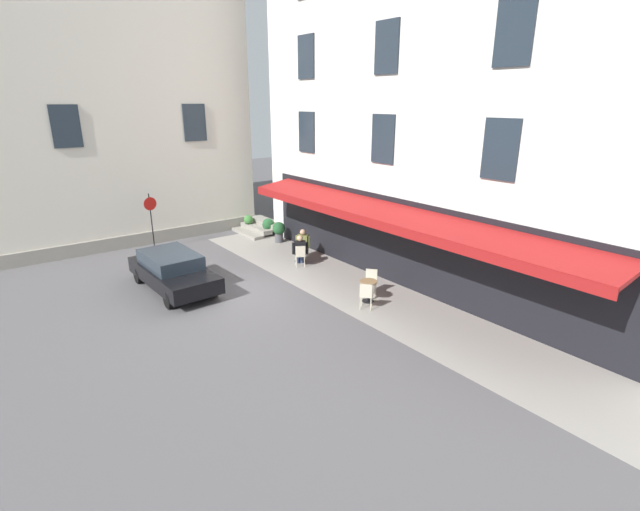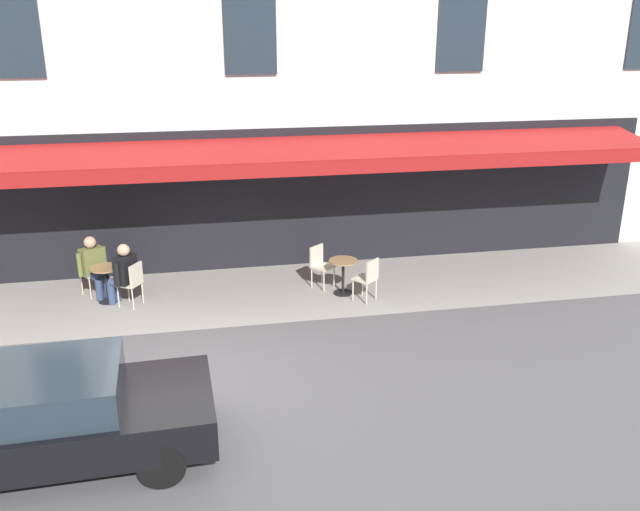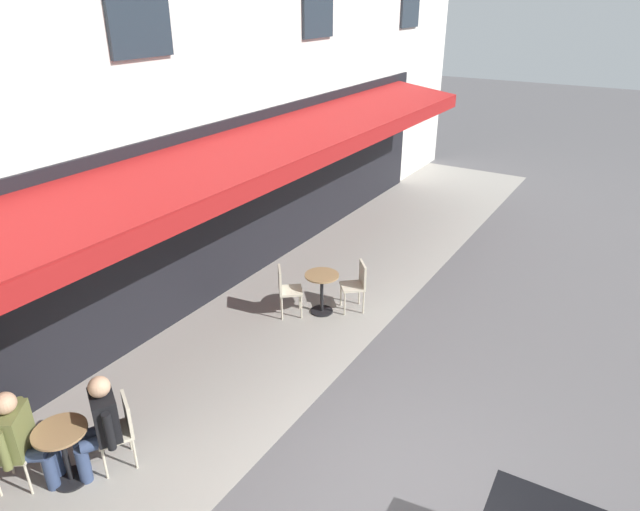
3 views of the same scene
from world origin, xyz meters
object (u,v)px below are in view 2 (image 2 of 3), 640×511
Objects in this scene: seated_companion_in_black at (123,272)px; parked_car_black at (37,415)px; cafe_chair_cream_kerbside at (132,280)px; cafe_table_mid_terrace at (343,272)px; cafe_chair_cream_near_door at (368,276)px; cafe_chair_cream_by_window at (320,263)px; cafe_chair_cream_corner_left at (90,269)px; cafe_table_near_entrance at (106,279)px; seated_patron_in_olive at (94,265)px.

seated_companion_in_black is 0.30× the size of parked_car_black.
cafe_chair_cream_kerbside reaches higher than cafe_table_mid_terrace.
seated_companion_in_black reaches higher than cafe_chair_cream_near_door.
cafe_table_mid_terrace is 7.02m from parked_car_black.
cafe_chair_cream_kerbside is 3.88m from cafe_chair_cream_by_window.
cafe_chair_cream_kerbside is 4.27m from cafe_table_mid_terrace.
cafe_chair_cream_kerbside is 1.00× the size of cafe_chair_cream_corner_left.
cafe_chair_cream_by_window is at bearing -50.17° from cafe_chair_cream_near_door.
seated_patron_in_olive is at bearing -53.38° from cafe_table_near_entrance.
cafe_chair_cream_kerbside is 5.07m from parked_car_black.
cafe_chair_cream_near_door is at bearing 129.83° from cafe_chair_cream_by_window.
cafe_chair_cream_corner_left is at bearing -6.13° from cafe_chair_cream_by_window.
cafe_chair_cream_near_door is 0.21× the size of parked_car_black.
cafe_chair_cream_kerbside is at bearing 137.93° from cafe_chair_cream_corner_left.
cafe_table_near_entrance is 0.63m from cafe_chair_cream_kerbside.
seated_companion_in_black is (-0.74, 0.72, 0.15)m from cafe_chair_cream_corner_left.
cafe_chair_cream_corner_left is 1.04m from seated_companion_in_black.
cafe_table_mid_terrace is 5.13m from seated_patron_in_olive.
cafe_chair_cream_kerbside is 0.26m from seated_companion_in_black.
parked_car_black is (5.09, 4.83, 0.22)m from cafe_table_mid_terrace.
cafe_table_near_entrance is 0.58× the size of seated_companion_in_black.
cafe_table_mid_terrace is 4.46m from seated_companion_in_black.
parked_car_black is at bearing 87.00° from cafe_table_near_entrance.
seated_companion_in_black reaches higher than cafe_table_near_entrance.
cafe_chair_cream_by_window is (-4.41, 0.01, 0.06)m from cafe_table_near_entrance.
cafe_chair_cream_kerbside is 0.21× the size of parked_car_black.
cafe_chair_cream_kerbside is 1.21× the size of cafe_table_mid_terrace.
cafe_chair_cream_near_door is at bearing 172.03° from cafe_chair_cream_kerbside.
seated_patron_in_olive is (-0.13, 0.17, 0.15)m from cafe_chair_cream_corner_left.
seated_patron_in_olive is (0.25, -0.33, 0.20)m from cafe_table_near_entrance.
cafe_chair_cream_kerbside is 4.72m from cafe_chair_cream_near_door.
cafe_chair_cream_near_door reaches higher than cafe_table_near_entrance.
seated_patron_in_olive is at bearing -90.31° from parked_car_black.
cafe_chair_cream_near_door is at bearing -141.67° from parked_car_black.
seated_patron_in_olive reaches higher than cafe_chair_cream_near_door.
cafe_chair_cream_corner_left is at bearing -42.07° from cafe_chair_cream_kerbside.
seated_companion_in_black reaches higher than cafe_chair_cream_by_window.
seated_patron_in_olive is 0.82m from seated_companion_in_black.
cafe_table_near_entrance is at bearing -30.77° from seated_companion_in_black.
seated_companion_in_black is (4.05, 0.21, 0.15)m from cafe_chair_cream_by_window.
parked_car_black reaches higher than seated_companion_in_black.
cafe_chair_cream_kerbside and cafe_chair_cream_by_window have the same top height.
seated_companion_in_black is at bearing 2.91° from cafe_chair_cream_by_window.
cafe_table_mid_terrace is 0.58× the size of seated_companion_in_black.
seated_patron_in_olive is (5.47, -1.31, 0.15)m from cafe_chair_cream_near_door.
cafe_table_near_entrance is 0.58× the size of seated_patron_in_olive.
cafe_table_mid_terrace is at bearing 169.02° from cafe_chair_cream_corner_left.
cafe_chair_cream_corner_left is 1.00× the size of cafe_chair_cream_near_door.
cafe_table_near_entrance is at bearing -10.61° from cafe_chair_cream_near_door.
cafe_chair_cream_corner_left is 5.84m from parked_car_black.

